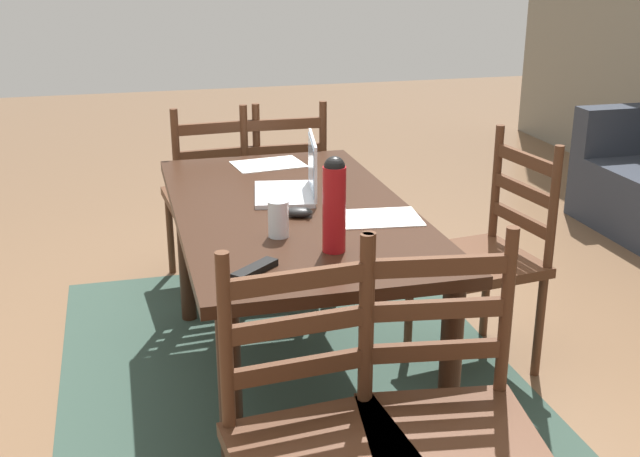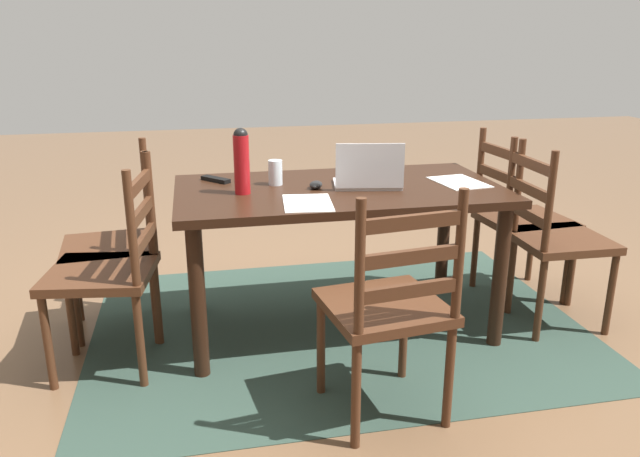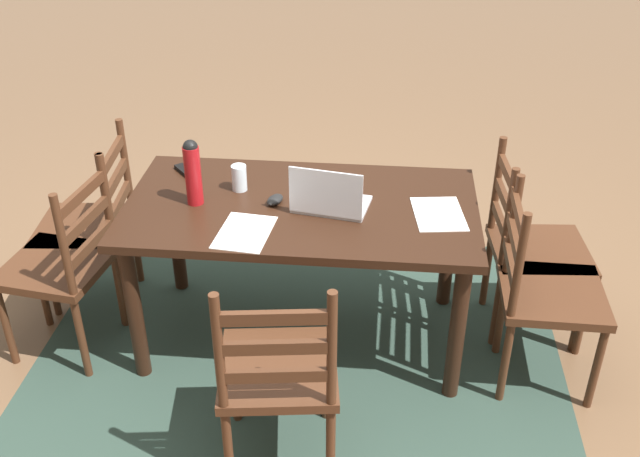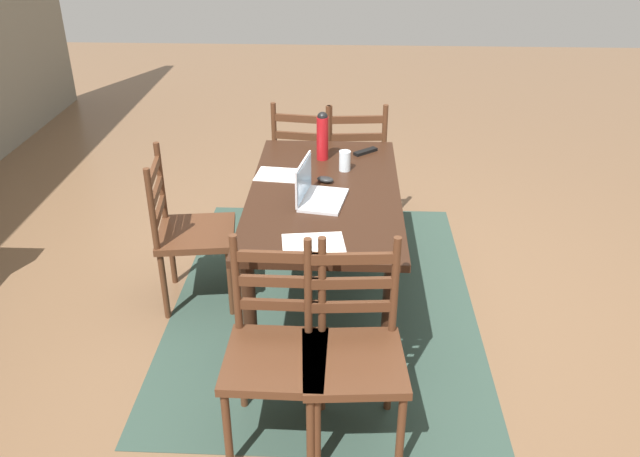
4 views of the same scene
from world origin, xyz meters
TOP-DOWN VIEW (x-y plane):
  - ground_plane at (0.00, 0.00)m, footprint 14.00×14.00m
  - area_rug at (0.00, 0.00)m, footprint 2.47×1.80m
  - dining_table at (0.00, 0.00)m, footprint 1.56×0.84m
  - chair_left_far at (-1.07, 0.17)m, footprint 0.45×0.45m
  - chair_left_near at (-1.07, -0.17)m, footprint 0.47×0.47m
  - chair_right_far at (1.07, 0.17)m, footprint 0.50×0.50m
  - chair_far_head at (-0.01, 0.79)m, footprint 0.49×0.49m
  - chair_right_near at (1.07, -0.17)m, footprint 0.48×0.48m
  - laptop at (-0.13, 0.05)m, footprint 0.35×0.27m
  - water_bottle at (0.47, 0.03)m, footprint 0.07×0.07m
  - drinking_glass at (0.30, -0.11)m, footprint 0.07×0.07m
  - computer_mouse at (0.12, 0.00)m, footprint 0.09×0.11m
  - tv_remote at (0.58, -0.24)m, footprint 0.14×0.16m
  - paper_stack_left at (0.21, 0.26)m, footprint 0.24×0.32m
  - paper_stack_right at (-0.60, 0.03)m, footprint 0.25×0.32m

SIDE VIEW (x-z plane):
  - ground_plane at x=0.00m, z-range 0.00..0.00m
  - area_rug at x=0.00m, z-range 0.00..0.01m
  - chair_left_far at x=-1.07m, z-range -0.01..0.94m
  - chair_left_near at x=-1.07m, z-range -0.01..0.94m
  - chair_right_far at x=1.07m, z-range -0.01..0.94m
  - chair_far_head at x=-0.01m, z-range -0.01..0.94m
  - chair_right_near at x=1.07m, z-range -0.01..0.94m
  - dining_table at x=0.00m, z-range 0.27..1.02m
  - paper_stack_left at x=0.21m, z-range 0.74..0.75m
  - paper_stack_right at x=-0.60m, z-range 0.74..0.75m
  - tv_remote at x=0.58m, z-range 0.74..0.76m
  - computer_mouse at x=0.12m, z-range 0.74..0.78m
  - laptop at x=-0.13m, z-range 0.69..0.91m
  - drinking_glass at x=0.30m, z-range 0.74..0.86m
  - water_bottle at x=0.47m, z-range 0.75..1.05m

